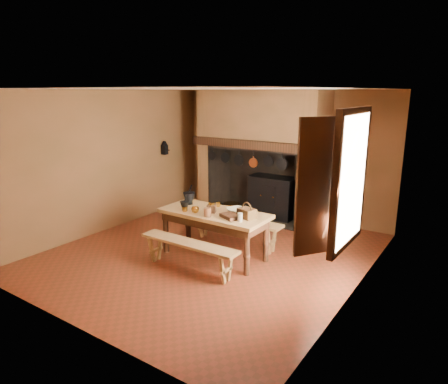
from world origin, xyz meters
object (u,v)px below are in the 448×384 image
(work_table, at_px, (214,219))
(wicker_basket, at_px, (247,213))
(mixing_bowl, at_px, (237,211))
(bench_front, at_px, (189,249))
(coffee_grinder, at_px, (211,208))
(iron_range, at_px, (273,197))

(work_table, distance_m, wicker_basket, 0.66)
(mixing_bowl, bearing_deg, work_table, -155.83)
(bench_front, xyz_separation_m, coffee_grinder, (-0.01, 0.63, 0.52))
(bench_front, bearing_deg, mixing_bowl, 67.94)
(mixing_bowl, bearing_deg, wicker_basket, -26.81)
(iron_range, xyz_separation_m, work_table, (0.19, -2.53, 0.19))
(iron_range, height_order, wicker_basket, iron_range)
(iron_range, height_order, coffee_grinder, iron_range)
(iron_range, xyz_separation_m, bench_front, (0.19, -3.22, -0.12))
(work_table, xyz_separation_m, mixing_bowl, (0.34, 0.15, 0.17))
(coffee_grinder, height_order, wicker_basket, wicker_basket)
(coffee_grinder, bearing_deg, wicker_basket, -14.90)
(coffee_grinder, bearing_deg, bench_front, -110.80)
(coffee_grinder, bearing_deg, work_table, 57.72)
(coffee_grinder, distance_m, wicker_basket, 0.64)
(wicker_basket, bearing_deg, work_table, -161.52)
(iron_range, bearing_deg, work_table, -85.73)
(work_table, bearing_deg, mixing_bowl, 24.17)
(bench_front, distance_m, wicker_basket, 1.08)
(bench_front, height_order, mixing_bowl, mixing_bowl)
(iron_range, bearing_deg, wicker_basket, -72.06)
(mixing_bowl, bearing_deg, bench_front, -112.06)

